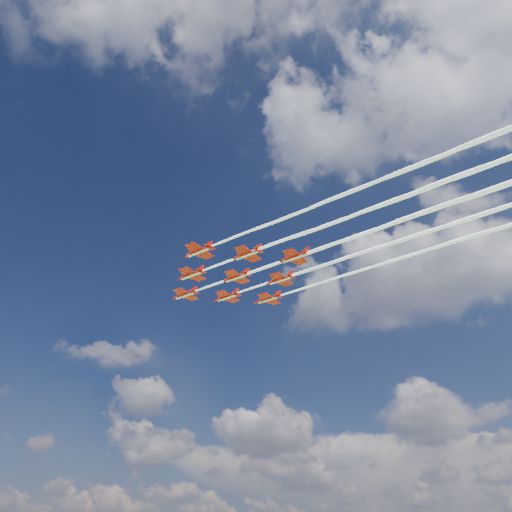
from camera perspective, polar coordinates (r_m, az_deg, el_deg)
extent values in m
cylinder|color=#B8120A|center=(143.49, -8.12, -4.40)|extent=(6.92, 1.30, 0.95)
cone|color=#B8120A|center=(146.16, -9.39, -4.82)|extent=(1.77, 1.03, 0.95)
cone|color=#B8120A|center=(141.05, -6.89, -3.99)|extent=(1.33, 0.93, 0.86)
ellipsoid|color=black|center=(144.72, -8.62, -4.44)|extent=(1.83, 0.88, 0.62)
cube|color=#B8120A|center=(143.21, -7.99, -4.37)|extent=(3.16, 8.05, 0.12)
cube|color=#B8120A|center=(141.41, -7.07, -4.05)|extent=(1.36, 3.16, 0.10)
cube|color=#B8120A|center=(141.67, -7.00, -3.76)|extent=(1.38, 0.19, 1.55)
cube|color=silver|center=(143.29, -8.13, -4.55)|extent=(6.48, 1.11, 0.10)
cylinder|color=#B8120A|center=(133.06, -7.42, -2.12)|extent=(6.92, 1.30, 0.95)
cone|color=#B8120A|center=(135.65, -8.79, -2.63)|extent=(1.77, 1.03, 0.95)
cone|color=#B8120A|center=(130.71, -6.07, -1.64)|extent=(1.33, 0.93, 0.86)
ellipsoid|color=black|center=(134.27, -7.96, -2.18)|extent=(1.83, 0.88, 0.62)
cube|color=#B8120A|center=(132.78, -7.28, -2.09)|extent=(3.16, 8.05, 0.12)
cube|color=#B8120A|center=(131.05, -6.28, -1.71)|extent=(1.36, 3.16, 0.10)
cube|color=#B8120A|center=(131.34, -6.20, -1.40)|extent=(1.38, 0.19, 1.55)
cube|color=silver|center=(132.85, -7.43, -2.29)|extent=(6.48, 1.11, 0.10)
cylinder|color=#B8120A|center=(143.51, -3.36, -4.69)|extent=(6.92, 1.30, 0.95)
cone|color=#B8120A|center=(145.92, -4.71, -5.12)|extent=(1.77, 1.03, 0.95)
cone|color=#B8120A|center=(141.34, -2.05, -4.27)|extent=(1.33, 0.93, 0.86)
ellipsoid|color=black|center=(144.64, -3.90, -4.73)|extent=(1.83, 0.88, 0.62)
cube|color=#B8120A|center=(143.26, -3.22, -4.66)|extent=(3.16, 8.05, 0.12)
cube|color=#B8120A|center=(141.66, -2.25, -4.34)|extent=(1.36, 3.16, 0.10)
cube|color=#B8120A|center=(141.92, -2.18, -4.04)|extent=(1.38, 0.19, 1.55)
cube|color=silver|center=(143.32, -3.36, -4.84)|extent=(6.48, 1.11, 0.10)
cylinder|color=#B8120A|center=(122.90, -6.59, 0.53)|extent=(6.92, 1.30, 0.95)
cone|color=#B8120A|center=(125.39, -8.10, -0.06)|extent=(1.77, 1.03, 0.95)
cone|color=#B8120A|center=(120.65, -5.12, 1.12)|extent=(1.33, 0.93, 0.86)
ellipsoid|color=black|center=(124.08, -7.19, 0.44)|extent=(1.83, 0.88, 0.62)
cube|color=#B8120A|center=(122.63, -6.44, 0.58)|extent=(3.16, 8.05, 0.12)
cube|color=#B8120A|center=(120.98, -5.35, 1.03)|extent=(1.36, 3.16, 0.10)
cube|color=#B8120A|center=(121.30, -5.27, 1.36)|extent=(1.38, 0.19, 1.55)
cube|color=silver|center=(122.67, -6.61, 0.36)|extent=(6.48, 1.11, 0.10)
cylinder|color=#B8120A|center=(133.24, -2.30, -2.43)|extent=(6.92, 1.30, 0.95)
cone|color=#B8120A|center=(135.54, -3.76, -2.93)|extent=(1.77, 1.03, 0.95)
cone|color=#B8120A|center=(131.17, -0.87, -1.94)|extent=(1.33, 0.93, 0.86)
ellipsoid|color=black|center=(134.34, -2.88, -2.49)|extent=(1.83, 0.88, 0.62)
cube|color=#B8120A|center=(132.99, -2.15, -2.40)|extent=(3.16, 8.05, 0.12)
cube|color=#B8120A|center=(131.47, -1.09, -2.02)|extent=(1.36, 3.16, 0.10)
cube|color=#B8120A|center=(131.77, -1.02, -1.70)|extent=(1.38, 0.19, 1.55)
cube|color=silver|center=(133.03, -2.30, -2.59)|extent=(6.48, 1.11, 0.10)
cylinder|color=#B8120A|center=(144.53, 1.37, -4.94)|extent=(6.92, 1.30, 0.95)
cone|color=#B8120A|center=(146.65, -0.04, -5.37)|extent=(1.77, 1.03, 0.95)
cone|color=#B8120A|center=(142.62, 2.74, -4.52)|extent=(1.33, 0.93, 0.86)
ellipsoid|color=black|center=(145.54, 0.80, -4.98)|extent=(1.83, 0.88, 0.62)
cube|color=#B8120A|center=(144.30, 1.52, -4.91)|extent=(3.16, 8.05, 0.12)
cube|color=#B8120A|center=(142.90, 2.53, -4.59)|extent=(1.36, 3.16, 0.10)
cube|color=#B8120A|center=(143.17, 2.58, -4.29)|extent=(1.38, 0.19, 1.55)
cube|color=silver|center=(144.33, 1.38, -5.10)|extent=(6.48, 1.11, 0.10)
cylinder|color=#B8120A|center=(123.26, -1.06, 0.20)|extent=(6.92, 1.30, 0.95)
cone|color=#B8120A|center=(125.43, -2.67, -0.39)|extent=(1.77, 1.03, 0.95)
cone|color=#B8120A|center=(121.32, 0.50, 0.77)|extent=(1.33, 0.93, 0.86)
ellipsoid|color=black|center=(124.32, -1.71, 0.11)|extent=(1.83, 0.88, 0.62)
cube|color=#B8120A|center=(123.02, -0.90, 0.24)|extent=(3.16, 8.05, 0.12)
cube|color=#B8120A|center=(121.60, 0.26, 0.68)|extent=(1.36, 3.16, 0.10)
cube|color=#B8120A|center=(121.94, 0.33, 1.01)|extent=(1.38, 0.19, 1.55)
cube|color=silver|center=(123.03, -1.06, 0.03)|extent=(6.48, 1.11, 0.10)
cylinder|color=#B8120A|center=(134.48, 2.77, -2.72)|extent=(6.92, 1.30, 0.95)
cone|color=#B8120A|center=(136.48, 1.24, -3.21)|extent=(1.77, 1.03, 0.95)
cone|color=#B8120A|center=(132.70, 4.26, -2.23)|extent=(1.33, 0.93, 0.86)
ellipsoid|color=black|center=(135.45, 2.15, -2.77)|extent=(1.83, 0.88, 0.62)
cube|color=#B8120A|center=(134.26, 2.93, -2.68)|extent=(3.16, 8.05, 0.12)
cube|color=#B8120A|center=(132.96, 4.03, -2.31)|extent=(1.36, 3.16, 0.10)
cube|color=#B8120A|center=(133.27, 4.08, -2.00)|extent=(1.38, 0.19, 1.55)
cube|color=silver|center=(134.27, 2.78, -2.88)|extent=(6.48, 1.11, 0.10)
cylinder|color=#B8120A|center=(124.76, 4.39, -0.14)|extent=(6.92, 1.30, 0.95)
cone|color=#B8120A|center=(126.60, 2.71, -0.71)|extent=(1.77, 1.03, 0.95)
cone|color=#B8120A|center=(123.14, 6.01, 0.42)|extent=(1.33, 0.93, 0.86)
ellipsoid|color=black|center=(125.69, 3.71, -0.22)|extent=(1.83, 0.88, 0.62)
cube|color=#B8120A|center=(124.56, 4.56, -0.09)|extent=(3.16, 8.05, 0.12)
cube|color=#B8120A|center=(123.37, 5.77, 0.34)|extent=(1.36, 3.16, 0.10)
cube|color=#B8120A|center=(123.72, 5.82, 0.67)|extent=(1.38, 0.19, 1.55)
cube|color=silver|center=(124.53, 4.40, -0.30)|extent=(6.48, 1.11, 0.10)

